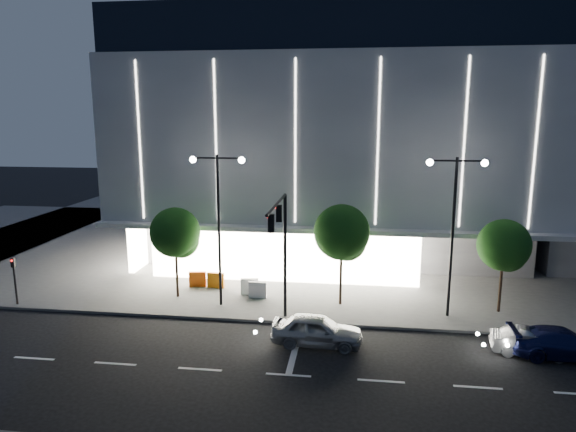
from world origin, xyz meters
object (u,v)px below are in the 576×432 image
(tree_left, at_px, (176,235))
(barrier_d, at_px, (258,290))
(tree_right, at_px, (504,248))
(car_second, at_px, (532,343))
(barrier_c, at_px, (216,280))
(ped_signal_far, at_px, (14,276))
(barrier_b, at_px, (250,286))
(tree_mid, at_px, (342,235))
(street_lamp_west, at_px, (218,208))
(traffic_mast, at_px, (281,237))
(car_lead, at_px, (317,330))
(barrier_a, at_px, (198,279))
(car_third, at_px, (562,343))
(street_lamp_east, at_px, (454,214))

(tree_left, relative_size, barrier_d, 5.20)
(tree_right, bearing_deg, tree_left, 180.00)
(car_second, height_order, barrier_c, car_second)
(ped_signal_far, height_order, barrier_c, ped_signal_far)
(car_second, relative_size, barrier_b, 3.38)
(tree_mid, distance_m, barrier_b, 6.86)
(tree_right, bearing_deg, street_lamp_west, -176.36)
(traffic_mast, xyz_separation_m, barrier_c, (-5.10, 5.54, -4.38))
(tree_right, xyz_separation_m, barrier_c, (-17.12, 1.85, -3.23))
(car_second, relative_size, barrier_d, 3.38)
(tree_left, height_order, car_lead, tree_left)
(tree_left, distance_m, tree_mid, 10.00)
(barrier_a, bearing_deg, street_lamp_west, -60.54)
(barrier_c, bearing_deg, ped_signal_far, -154.39)
(traffic_mast, distance_m, barrier_d, 6.34)
(tree_right, bearing_deg, tree_mid, 180.00)
(street_lamp_west, bearing_deg, ped_signal_far, -172.87)
(traffic_mast, height_order, car_second, traffic_mast)
(tree_mid, height_order, car_third, tree_mid)
(ped_signal_far, xyz_separation_m, tree_right, (28.03, 2.52, 2.00))
(tree_left, xyz_separation_m, barrier_d, (4.91, 0.41, -3.38))
(tree_right, bearing_deg, barrier_d, 178.32)
(street_lamp_east, height_order, car_second, street_lamp_east)
(ped_signal_far, xyz_separation_m, barrier_b, (13.32, 3.48, -1.24))
(car_lead, distance_m, barrier_a, 11.03)
(tree_left, xyz_separation_m, car_lead, (8.97, -5.35, -3.27))
(car_second, bearing_deg, barrier_c, 75.41)
(tree_right, height_order, barrier_b, tree_right)
(tree_mid, relative_size, barrier_b, 5.59)
(traffic_mast, relative_size, car_lead, 1.57)
(street_lamp_west, relative_size, barrier_a, 8.18)
(tree_right, bearing_deg, barrier_c, 173.82)
(traffic_mast, height_order, street_lamp_east, street_lamp_east)
(street_lamp_west, distance_m, barrier_b, 5.82)
(street_lamp_east, bearing_deg, ped_signal_far, -176.56)
(street_lamp_east, relative_size, ped_signal_far, 3.00)
(street_lamp_west, bearing_deg, barrier_a, 128.47)
(barrier_c, bearing_deg, car_second, -18.28)
(ped_signal_far, bearing_deg, street_lamp_east, 3.44)
(traffic_mast, xyz_separation_m, car_lead, (2.00, -1.66, -4.26))
(tree_mid, xyz_separation_m, car_third, (10.47, -5.15, -3.64))
(tree_left, bearing_deg, barrier_b, 12.61)
(barrier_b, bearing_deg, car_second, -30.66)
(street_lamp_west, relative_size, street_lamp_east, 1.00)
(tree_mid, relative_size, tree_right, 1.12)
(tree_mid, bearing_deg, barrier_a, 168.51)
(car_third, bearing_deg, tree_right, 15.72)
(street_lamp_east, relative_size, tree_right, 1.63)
(car_third, relative_size, barrier_b, 4.32)
(car_second, bearing_deg, ped_signal_far, 92.14)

